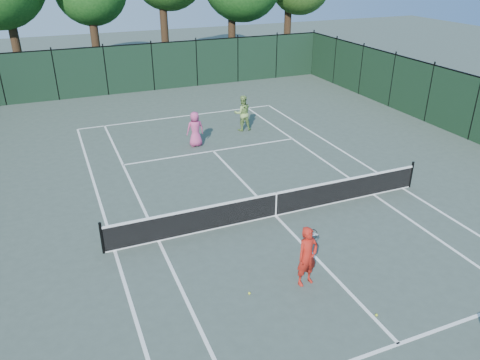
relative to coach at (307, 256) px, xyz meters
name	(u,v)px	position (x,y,z in m)	size (l,w,h in m)	color
ground	(275,216)	(0.87, 3.59, -0.88)	(90.00, 90.00, 0.00)	#404E44
sideline_doubles_left	(115,250)	(-4.61, 3.59, -0.87)	(0.10, 23.77, 0.01)	white
sideline_doubles_right	(403,188)	(6.36, 3.59, -0.87)	(0.10, 23.77, 0.01)	white
sideline_singles_left	(159,241)	(-3.24, 3.59, -0.87)	(0.10, 23.77, 0.01)	white
sideline_singles_right	(373,194)	(4.99, 3.59, -0.87)	(0.10, 23.77, 0.01)	white
baseline_far	(180,117)	(0.87, 15.48, -0.87)	(10.97, 0.10, 0.01)	white
service_line_near	(399,344)	(0.87, -2.81, -0.87)	(8.23, 0.10, 0.01)	white
service_line_far	(213,151)	(0.87, 9.99, -0.87)	(8.23, 0.10, 0.01)	white
center_service_line	(275,216)	(0.87, 3.59, -0.87)	(0.10, 12.80, 0.01)	white
tennis_net	(276,204)	(0.87, 3.59, -0.40)	(11.69, 0.09, 1.06)	black
fence_far	(153,67)	(0.87, 21.59, 0.62)	(24.00, 0.05, 3.00)	black
coach	(307,256)	(0.00, 0.00, 0.00)	(0.89, 0.73, 1.75)	red
player_pink	(195,129)	(0.34, 10.93, -0.05)	(0.83, 0.56, 1.66)	#C4457D
player_green	(243,113)	(3.23, 12.10, 0.03)	(0.95, 0.78, 1.82)	#86AD56
loose_ball_near_cart	(376,315)	(0.98, -1.84, -0.84)	(0.07, 0.07, 0.07)	#ADCB29
loose_ball_midcourt	(249,293)	(-1.62, 0.14, -0.84)	(0.07, 0.07, 0.07)	yellow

